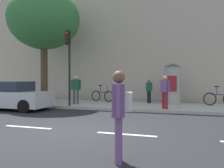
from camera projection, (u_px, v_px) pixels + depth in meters
The scene contains 14 objects.
ground_plane at pixel (74, 131), 7.83m from camera, with size 80.00×80.00×0.00m, color #232326.
sidewalk_curb at pixel (130, 106), 14.46m from camera, with size 36.00×4.00×0.15m, color #B2ADA3.
lane_markings at pixel (74, 130), 7.83m from camera, with size 25.80×0.16×0.01m.
building_backdrop at pixel (146, 28), 19.09m from camera, with size 36.00×5.00×11.14m, color #B7A893.
traffic_light at pixel (68, 55), 13.71m from camera, with size 0.24×0.45×4.11m.
poster_column at pixel (173, 83), 14.72m from camera, with size 1.00×1.00×2.41m.
street_tree at pixel (44, 19), 15.74m from camera, with size 4.50×4.50×7.20m.
pedestrian_tallest at pixel (120, 107), 4.80m from camera, with size 0.46×0.62×1.78m.
pedestrian_in_red_top at pixel (76, 87), 14.74m from camera, with size 0.66×0.25×1.69m.
pedestrian_in_dark_shirt at pixel (165, 90), 12.27m from camera, with size 0.50×0.43×1.65m.
pedestrian_with_bag at pixel (149, 89), 15.32m from camera, with size 0.43×0.47×1.48m.
bicycle_leaning at pixel (102, 96), 16.41m from camera, with size 1.72×0.55×1.09m.
bicycle_upright at pixel (220, 99), 13.88m from camera, with size 1.74×0.44×1.09m.
parked_car_blue at pixel (10, 96), 13.20m from camera, with size 4.21×1.93×1.50m.
Camera 1 is at (3.65, -7.01, 1.61)m, focal length 40.02 mm.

